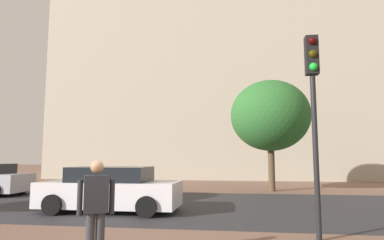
# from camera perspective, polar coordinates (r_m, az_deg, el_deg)

# --- Properties ---
(ground_plane) EXTENTS (120.00, 120.00, 0.00)m
(ground_plane) POSITION_cam_1_polar(r_m,az_deg,el_deg) (15.19, 0.79, -13.20)
(ground_plane) COLOR brown
(street_asphalt_strip) EXTENTS (120.00, 8.44, 0.00)m
(street_asphalt_strip) POSITION_cam_1_polar(r_m,az_deg,el_deg) (12.77, -0.64, -14.48)
(street_asphalt_strip) COLOR #2D2D33
(street_asphalt_strip) RESTS_ON ground_plane
(landmark_building) EXTENTS (29.46, 13.72, 31.52)m
(landmark_building) POSITION_cam_1_polar(r_m,az_deg,el_deg) (33.14, 4.68, 7.03)
(landmark_building) COLOR #B2A893
(landmark_building) RESTS_ON ground_plane
(person_skater) EXTENTS (0.55, 0.41, 1.73)m
(person_skater) POSITION_cam_1_polar(r_m,az_deg,el_deg) (5.94, -16.31, -14.17)
(person_skater) COLOR #333338
(person_skater) RESTS_ON ground_plane
(car_white) EXTENTS (4.54, 2.10, 1.47)m
(car_white) POSITION_cam_1_polar(r_m,az_deg,el_deg) (11.50, -13.90, -11.63)
(car_white) COLOR silver
(car_white) RESTS_ON ground_plane
(traffic_light_pole) EXTENTS (0.28, 0.34, 4.55)m
(traffic_light_pole) POSITION_cam_1_polar(r_m,az_deg,el_deg) (7.93, 20.28, 4.12)
(traffic_light_pole) COLOR black
(traffic_light_pole) RESTS_ON ground_plane
(tree_curb_far) EXTENTS (4.27, 4.27, 5.96)m
(tree_curb_far) POSITION_cam_1_polar(r_m,az_deg,el_deg) (18.40, 13.37, 0.72)
(tree_curb_far) COLOR brown
(tree_curb_far) RESTS_ON ground_plane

